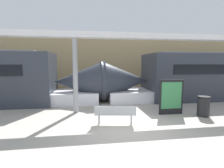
# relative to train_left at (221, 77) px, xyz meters

# --- Properties ---
(ground_plane) EXTENTS (60.00, 60.00, 0.00)m
(ground_plane) POSITION_rel_train_left_xyz_m (-8.13, -5.30, -1.50)
(ground_plane) COLOR #A8A093
(station_wall) EXTENTS (56.00, 0.20, 5.00)m
(station_wall) POSITION_rel_train_left_xyz_m (-8.13, 4.26, 1.00)
(station_wall) COLOR tan
(station_wall) RESTS_ON ground_plane
(train_left) EXTENTS (17.18, 2.93, 3.20)m
(train_left) POSITION_rel_train_left_xyz_m (0.00, 0.00, 0.00)
(train_left) COLOR #2D333D
(train_left) RESTS_ON ground_plane
(bench_near) EXTENTS (1.68, 0.69, 0.80)m
(bench_near) POSITION_rel_train_left_xyz_m (-8.51, -4.58, -1.00)
(bench_near) COLOR #ADB2B7
(bench_near) RESTS_ON ground_plane
(trash_bin) EXTENTS (0.56, 0.56, 0.94)m
(trash_bin) POSITION_rel_train_left_xyz_m (-4.23, -3.99, -1.03)
(trash_bin) COLOR black
(trash_bin) RESTS_ON ground_plane
(poster_board) EXTENTS (1.19, 0.07, 1.69)m
(poster_board) POSITION_rel_train_left_xyz_m (-5.59, -3.48, -0.65)
(poster_board) COLOR black
(poster_board) RESTS_ON ground_plane
(support_column_near) EXTENTS (0.25, 0.25, 3.69)m
(support_column_near) POSITION_rel_train_left_xyz_m (-10.16, -2.49, 0.34)
(support_column_near) COLOR gray
(support_column_near) RESTS_ON ground_plane
(canopy_beam) EXTENTS (28.00, 0.60, 0.28)m
(canopy_beam) POSITION_rel_train_left_xyz_m (-10.16, -2.49, 2.33)
(canopy_beam) COLOR silver
(canopy_beam) RESTS_ON support_column_near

